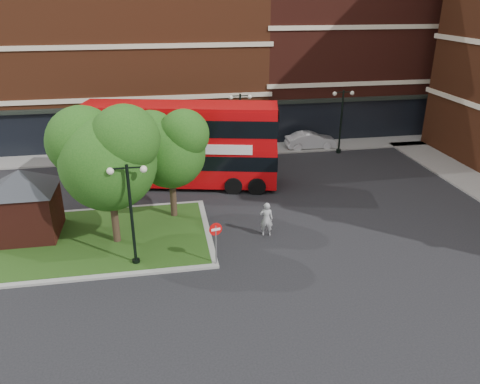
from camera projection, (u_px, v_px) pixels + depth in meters
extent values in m
plane|color=black|center=(252.00, 256.00, 22.68)|extent=(120.00, 120.00, 0.00)
cube|color=slate|center=(211.00, 151.00, 37.61)|extent=(44.00, 3.00, 0.12)
cube|color=#612D17|center=(107.00, 53.00, 40.40)|extent=(26.00, 12.00, 14.00)
cube|color=#471911|center=(349.00, 37.00, 43.55)|extent=(18.00, 12.00, 16.00)
cube|color=gray|center=(88.00, 240.00, 24.09)|extent=(12.60, 7.60, 0.12)
cube|color=#19380F|center=(88.00, 239.00, 24.08)|extent=(12.00, 7.00, 0.15)
cube|color=#471911|center=(27.00, 212.00, 23.99)|extent=(3.00, 3.00, 2.50)
cone|color=#23262B|center=(20.00, 180.00, 23.28)|extent=(6.51, 6.51, 1.10)
cylinder|color=#2D2116|center=(114.00, 208.00, 23.13)|extent=(0.36, 0.36, 3.92)
sphere|color=#1C4D13|center=(108.00, 163.00, 22.20)|extent=(4.60, 4.60, 4.60)
sphere|color=#1C4D13|center=(83.00, 142.00, 22.29)|extent=(3.45, 3.45, 3.45)
sphere|color=#1C4D13|center=(125.00, 139.00, 21.44)|extent=(3.22, 3.22, 3.22)
cylinder|color=#2D2116|center=(173.00, 189.00, 25.97)|extent=(0.36, 0.36, 3.47)
sphere|color=#1C4D13|center=(171.00, 153.00, 25.14)|extent=(3.80, 3.80, 3.80)
sphere|color=#1C4D13|center=(151.00, 137.00, 25.19)|extent=(2.85, 2.85, 2.85)
sphere|color=#1C4D13|center=(184.00, 134.00, 24.49)|extent=(2.66, 2.66, 2.66)
cylinder|color=black|center=(132.00, 217.00, 21.00)|extent=(0.14, 0.14, 5.00)
cylinder|color=black|center=(136.00, 262.00, 21.92)|extent=(0.36, 0.36, 0.30)
cube|color=black|center=(127.00, 168.00, 20.08)|extent=(1.40, 0.06, 0.06)
sphere|color=#F2EACC|center=(110.00, 171.00, 20.01)|extent=(0.32, 0.32, 0.32)
sphere|color=#F2EACC|center=(143.00, 169.00, 20.23)|extent=(0.32, 0.32, 0.32)
cylinder|color=black|center=(240.00, 127.00, 35.16)|extent=(0.14, 0.14, 5.00)
cylinder|color=black|center=(240.00, 157.00, 36.08)|extent=(0.36, 0.36, 0.30)
cube|color=black|center=(240.00, 96.00, 34.24)|extent=(1.40, 0.06, 0.06)
sphere|color=#F2EACC|center=(231.00, 97.00, 34.17)|extent=(0.32, 0.32, 0.32)
sphere|color=#F2EACC|center=(249.00, 97.00, 34.39)|extent=(0.32, 0.32, 0.32)
cylinder|color=black|center=(341.00, 122.00, 36.45)|extent=(0.14, 0.14, 5.00)
cylinder|color=black|center=(338.00, 151.00, 37.37)|extent=(0.36, 0.36, 0.30)
cube|color=black|center=(344.00, 92.00, 35.53)|extent=(1.40, 0.06, 0.06)
sphere|color=#F2EACC|center=(335.00, 94.00, 35.46)|extent=(0.32, 0.32, 0.32)
sphere|color=#F2EACC|center=(352.00, 93.00, 35.68)|extent=(0.32, 0.32, 0.32)
cube|color=#B6070A|center=(182.00, 160.00, 30.60)|extent=(12.73, 5.52, 2.37)
cube|color=#B6070A|center=(180.00, 125.00, 29.67)|extent=(12.60, 5.47, 2.37)
cube|color=black|center=(180.00, 123.00, 29.63)|extent=(12.73, 5.52, 1.07)
cube|color=silver|center=(177.00, 149.00, 28.79)|extent=(9.08, 2.13, 0.62)
imported|color=#959598|center=(266.00, 219.00, 24.32)|extent=(0.76, 0.57, 1.87)
imported|color=#A5A8AC|center=(209.00, 150.00, 35.45)|extent=(4.73, 2.17, 1.57)
imported|color=silver|center=(311.00, 140.00, 38.22)|extent=(4.18, 1.55, 1.36)
cylinder|color=slate|center=(216.00, 246.00, 21.53)|extent=(0.08, 0.08, 2.10)
cylinder|color=red|center=(216.00, 229.00, 21.19)|extent=(0.61, 0.17, 0.61)
cube|color=white|center=(216.00, 229.00, 21.19)|extent=(0.43, 0.12, 0.11)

